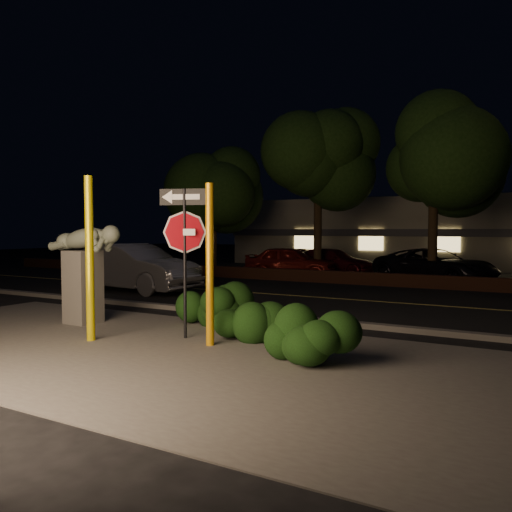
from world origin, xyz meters
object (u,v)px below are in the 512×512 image
(silver_sedan, at_px, (133,268))
(parked_car_dark, at_px, (435,266))
(parked_car_red, at_px, (290,262))
(yellow_pole_left, at_px, (90,259))
(yellow_pole_right, at_px, (210,265))
(sculpture, at_px, (84,263))
(parked_car_darkred, at_px, (333,262))
(signpost, at_px, (185,233))

(silver_sedan, relative_size, parked_car_dark, 1.01)
(silver_sedan, distance_m, parked_car_red, 7.94)
(yellow_pole_left, distance_m, yellow_pole_right, 2.38)
(parked_car_dark, bearing_deg, parked_car_red, 119.07)
(yellow_pole_right, relative_size, sculpture, 1.33)
(yellow_pole_left, bearing_deg, sculpture, 141.17)
(sculpture, distance_m, parked_car_darkred, 14.50)
(parked_car_dark, bearing_deg, signpost, -167.74)
(parked_car_red, bearing_deg, yellow_pole_left, 179.37)
(silver_sedan, bearing_deg, parked_car_red, -14.67)
(yellow_pole_left, relative_size, sculpture, 1.41)
(silver_sedan, height_order, parked_car_darkred, silver_sedan)
(yellow_pole_right, xyz_separation_m, parked_car_dark, (1.75, 13.75, -0.81))
(signpost, bearing_deg, parked_car_darkred, 78.89)
(sculpture, relative_size, parked_car_darkred, 0.52)
(yellow_pole_left, relative_size, silver_sedan, 0.63)
(parked_car_darkred, relative_size, parked_car_dark, 0.86)
(signpost, relative_size, silver_sedan, 0.58)
(silver_sedan, xyz_separation_m, parked_car_darkred, (3.96, 9.33, -0.21))
(parked_car_darkred, height_order, parked_car_dark, parked_car_dark)
(sculpture, bearing_deg, parked_car_darkred, 88.78)
(sculpture, bearing_deg, signpost, -1.58)
(parked_car_red, relative_size, parked_car_dark, 0.83)
(silver_sedan, bearing_deg, yellow_pole_right, -124.18)
(parked_car_red, height_order, parked_car_dark, parked_car_red)
(sculpture, xyz_separation_m, parked_car_red, (-0.69, 12.64, -0.68))
(sculpture, height_order, parked_car_dark, sculpture)
(signpost, distance_m, parked_car_dark, 13.78)
(yellow_pole_left, bearing_deg, yellow_pole_right, 19.06)
(parked_car_dark, bearing_deg, parked_car_darkred, 99.48)
(parked_car_red, relative_size, parked_car_darkred, 0.96)
(parked_car_red, xyz_separation_m, parked_car_dark, (6.19, 0.67, -0.01))
(sculpture, xyz_separation_m, parked_car_darkred, (0.69, 14.46, -0.76))
(sculpture, bearing_deg, parked_car_dark, 69.07)
(sculpture, distance_m, parked_car_dark, 14.42)
(yellow_pole_right, distance_m, parked_car_dark, 13.89)
(signpost, xyz_separation_m, silver_sedan, (-6.24, 5.30, -1.26))
(parked_car_red, bearing_deg, parked_car_dark, -93.45)
(yellow_pole_left, xyz_separation_m, parked_car_red, (-2.20, 13.86, -0.88))
(yellow_pole_left, height_order, parked_car_dark, yellow_pole_left)
(yellow_pole_right, xyz_separation_m, silver_sedan, (-7.02, 5.57, -0.67))
(sculpture, bearing_deg, yellow_pole_right, -5.12)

